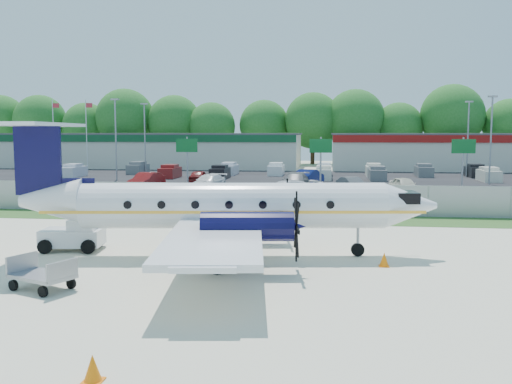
# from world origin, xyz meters

# --- Properties ---
(ground) EXTENTS (170.00, 170.00, 0.00)m
(ground) POSITION_xyz_m (0.00, 0.00, 0.00)
(ground) COLOR beige
(ground) RESTS_ON ground
(grass_verge) EXTENTS (170.00, 4.00, 0.02)m
(grass_verge) POSITION_xyz_m (0.00, 12.00, 0.01)
(grass_verge) COLOR #2D561E
(grass_verge) RESTS_ON ground
(access_road) EXTENTS (170.00, 8.00, 0.02)m
(access_road) POSITION_xyz_m (0.00, 19.00, 0.01)
(access_road) COLOR black
(access_road) RESTS_ON ground
(parking_lot) EXTENTS (170.00, 32.00, 0.02)m
(parking_lot) POSITION_xyz_m (0.00, 40.00, 0.01)
(parking_lot) COLOR black
(parking_lot) RESTS_ON ground
(perimeter_fence) EXTENTS (120.00, 0.06, 1.99)m
(perimeter_fence) POSITION_xyz_m (0.00, 14.00, 1.00)
(perimeter_fence) COLOR gray
(perimeter_fence) RESTS_ON ground
(building_west) EXTENTS (46.40, 12.40, 5.24)m
(building_west) POSITION_xyz_m (-24.00, 61.98, 2.63)
(building_west) COLOR beige
(building_west) RESTS_ON ground
(building_east) EXTENTS (44.40, 12.40, 5.24)m
(building_east) POSITION_xyz_m (26.00, 61.98, 2.63)
(building_east) COLOR beige
(building_east) RESTS_ON ground
(sign_left) EXTENTS (1.80, 0.26, 5.00)m
(sign_left) POSITION_xyz_m (-8.00, 22.91, 3.61)
(sign_left) COLOR gray
(sign_left) RESTS_ON ground
(sign_mid) EXTENTS (1.80, 0.26, 5.00)m
(sign_mid) POSITION_xyz_m (3.00, 22.91, 3.61)
(sign_mid) COLOR gray
(sign_mid) RESTS_ON ground
(sign_right) EXTENTS (1.80, 0.26, 5.00)m
(sign_right) POSITION_xyz_m (14.00, 22.91, 3.61)
(sign_right) COLOR gray
(sign_right) RESTS_ON ground
(flagpole_west) EXTENTS (1.06, 0.12, 10.00)m
(flagpole_west) POSITION_xyz_m (-35.92, 55.00, 5.64)
(flagpole_west) COLOR white
(flagpole_west) RESTS_ON ground
(flagpole_east) EXTENTS (1.06, 0.12, 10.00)m
(flagpole_east) POSITION_xyz_m (-30.92, 55.00, 5.64)
(flagpole_east) COLOR white
(flagpole_east) RESTS_ON ground
(light_pole_nw) EXTENTS (0.90, 0.35, 9.09)m
(light_pole_nw) POSITION_xyz_m (-20.00, 38.00, 5.23)
(light_pole_nw) COLOR gray
(light_pole_nw) RESTS_ON ground
(light_pole_ne) EXTENTS (0.90, 0.35, 9.09)m
(light_pole_ne) POSITION_xyz_m (20.00, 38.00, 5.23)
(light_pole_ne) COLOR gray
(light_pole_ne) RESTS_ON ground
(light_pole_sw) EXTENTS (0.90, 0.35, 9.09)m
(light_pole_sw) POSITION_xyz_m (-20.00, 48.00, 5.23)
(light_pole_sw) COLOR gray
(light_pole_sw) RESTS_ON ground
(light_pole_se) EXTENTS (0.90, 0.35, 9.09)m
(light_pole_se) POSITION_xyz_m (20.00, 48.00, 5.23)
(light_pole_se) COLOR gray
(light_pole_se) RESTS_ON ground
(tree_line) EXTENTS (112.00, 6.00, 14.00)m
(tree_line) POSITION_xyz_m (0.00, 74.00, 0.00)
(tree_line) COLOR #1D601C
(tree_line) RESTS_ON ground
(aircraft) EXTENTS (18.88, 18.56, 5.78)m
(aircraft) POSITION_xyz_m (-0.72, 0.90, 2.23)
(aircraft) COLOR white
(aircraft) RESTS_ON ground
(pushback_tug) EXTENTS (2.87, 2.22, 1.45)m
(pushback_tug) POSITION_xyz_m (-7.75, 1.33, 0.69)
(pushback_tug) COLOR white
(pushback_tug) RESTS_ON ground
(baggage_cart_far) EXTENTS (2.48, 2.02, 1.13)m
(baggage_cart_far) POSITION_xyz_m (-5.92, -5.13, 0.52)
(baggage_cart_far) COLOR gray
(baggage_cart_far) RESTS_ON ground
(cone_nose) EXTENTS (0.41, 0.41, 0.58)m
(cone_nose) POSITION_xyz_m (6.01, -0.12, 0.27)
(cone_nose) COLOR orange
(cone_nose) RESTS_ON ground
(cone_port_wing) EXTENTS (0.43, 0.43, 0.62)m
(cone_port_wing) POSITION_xyz_m (-1.21, -11.82, 0.29)
(cone_port_wing) COLOR orange
(cone_port_wing) RESTS_ON ground
(cone_starboard_wing) EXTENTS (0.43, 0.43, 0.61)m
(cone_starboard_wing) POSITION_xyz_m (-1.15, 10.45, 0.29)
(cone_starboard_wing) COLOR orange
(cone_starboard_wing) RESTS_ON ground
(road_car_west) EXTENTS (4.94, 3.09, 1.54)m
(road_car_west) POSITION_xyz_m (-20.22, 16.84, 0.00)
(road_car_west) COLOR navy
(road_car_west) RESTS_ON ground
(road_car_mid) EXTENTS (6.09, 4.38, 1.64)m
(road_car_mid) POSITION_xyz_m (0.26, 20.93, 0.00)
(road_car_mid) COLOR silver
(road_car_mid) RESTS_ON ground
(parked_car_a) EXTENTS (2.42, 5.11, 1.62)m
(parked_car_a) POSITION_xyz_m (-13.37, 28.40, 0.00)
(parked_car_a) COLOR maroon
(parked_car_a) RESTS_ON ground
(parked_car_b) EXTENTS (3.05, 5.33, 1.45)m
(parked_car_b) POSITION_xyz_m (-7.50, 28.78, 0.00)
(parked_car_b) COLOR silver
(parked_car_b) RESTS_ON ground
(parked_car_c) EXTENTS (2.77, 5.75, 1.62)m
(parked_car_c) POSITION_xyz_m (0.57, 29.22, 0.00)
(parked_car_c) COLOR #595B5E
(parked_car_c) RESTS_ON ground
(parked_car_d) EXTENTS (2.98, 4.30, 1.34)m
(parked_car_d) POSITION_xyz_m (5.76, 28.90, 0.00)
(parked_car_d) COLOR #595B5E
(parked_car_d) RESTS_ON ground
(parked_car_e) EXTENTS (2.74, 4.45, 1.42)m
(parked_car_e) POSITION_xyz_m (10.31, 28.39, 0.00)
(parked_car_e) COLOR beige
(parked_car_e) RESTS_ON ground
(parked_car_f) EXTENTS (1.86, 4.26, 1.43)m
(parked_car_f) POSITION_xyz_m (-9.89, 35.15, 0.00)
(parked_car_f) COLOR maroon
(parked_car_f) RESTS_ON ground
(parked_car_g) EXTENTS (3.10, 5.17, 1.61)m
(parked_car_g) POSITION_xyz_m (1.62, 35.44, 0.00)
(parked_car_g) COLOR navy
(parked_car_g) RESTS_ON ground
(far_parking_rows) EXTENTS (56.00, 10.00, 1.60)m
(far_parking_rows) POSITION_xyz_m (0.00, 45.00, 0.00)
(far_parking_rows) COLOR gray
(far_parking_rows) RESTS_ON ground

